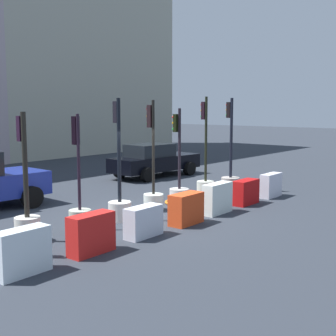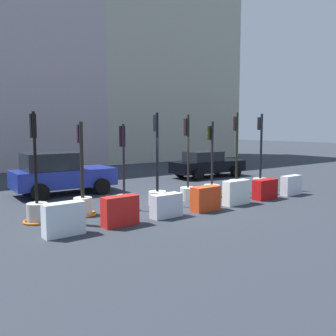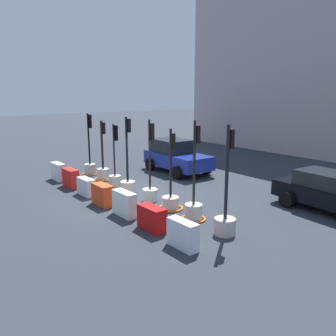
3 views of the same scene
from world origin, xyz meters
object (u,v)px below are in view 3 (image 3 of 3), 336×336
object	(u,v)px
traffic_light_6	(194,206)
construction_barrier_4	(124,204)
traffic_light_7	(225,216)
traffic_light_0	(90,165)
construction_barrier_1	(71,178)
car_black_sedan	(332,193)
traffic_light_3	(128,180)
car_blue_estate	(176,156)
construction_barrier_3	(103,195)
construction_barrier_2	(86,187)
construction_barrier_5	(152,218)
traffic_light_2	(115,174)
traffic_light_5	(171,198)
construction_barrier_0	(58,172)
construction_barrier_6	(183,234)
traffic_light_1	(103,170)
traffic_light_4	(150,187)

from	to	relation	value
traffic_light_6	construction_barrier_4	distance (m)	2.54
traffic_light_7	traffic_light_0	bearing A→B (deg)	178.99
construction_barrier_1	car_black_sedan	world-z (taller)	car_black_sedan
traffic_light_3	traffic_light_7	size ratio (longest dim) A/B	0.97
construction_barrier_1	car_blue_estate	distance (m)	6.09
construction_barrier_3	traffic_light_7	bearing A→B (deg)	18.88
traffic_light_3	construction_barrier_2	distance (m)	1.84
construction_barrier_3	construction_barrier_5	distance (m)	3.32
traffic_light_2	car_black_sedan	size ratio (longest dim) A/B	0.66
car_blue_estate	car_black_sedan	bearing A→B (deg)	2.08
construction_barrier_1	construction_barrier_5	world-z (taller)	construction_barrier_1
traffic_light_2	car_blue_estate	size ratio (longest dim) A/B	0.70
traffic_light_3	traffic_light_5	bearing A→B (deg)	3.15
construction_barrier_0	construction_barrier_6	size ratio (longest dim) A/B	1.04
traffic_light_2	traffic_light_7	size ratio (longest dim) A/B	0.86
construction_barrier_6	construction_barrier_1	bearing A→B (deg)	179.84
construction_barrier_5	car_blue_estate	distance (m)	8.63
traffic_light_6	construction_barrier_1	world-z (taller)	traffic_light_6
construction_barrier_5	construction_barrier_6	size ratio (longest dim) A/B	1.03
construction_barrier_0	construction_barrier_1	bearing A→B (deg)	-0.97
construction_barrier_4	car_blue_estate	xyz separation A→B (m)	(-4.47, 6.03, 0.45)
traffic_light_1	construction_barrier_3	size ratio (longest dim) A/B	2.90
construction_barrier_1	construction_barrier_2	world-z (taller)	construction_barrier_1
traffic_light_4	traffic_light_6	world-z (taller)	traffic_light_6
traffic_light_5	traffic_light_6	bearing A→B (deg)	-2.93
construction_barrier_1	car_black_sedan	xyz separation A→B (m)	(9.40, 6.38, 0.31)
car_blue_estate	traffic_light_2	bearing A→B (deg)	-81.32
traffic_light_2	traffic_light_5	bearing A→B (deg)	0.75
traffic_light_5	construction_barrier_1	distance (m)	5.72
construction_barrier_4	traffic_light_2	bearing A→B (deg)	155.45
traffic_light_4	traffic_light_6	xyz separation A→B (m)	(2.75, -0.04, -0.08)
traffic_light_0	traffic_light_7	world-z (taller)	traffic_light_7
construction_barrier_2	traffic_light_3	bearing A→B (deg)	63.71
construction_barrier_4	construction_barrier_5	world-z (taller)	construction_barrier_4
traffic_light_0	construction_barrier_1	size ratio (longest dim) A/B	3.06
traffic_light_6	construction_barrier_4	world-z (taller)	traffic_light_6
traffic_light_5	construction_barrier_6	distance (m)	3.45
construction_barrier_0	construction_barrier_2	xyz separation A→B (m)	(3.39, -0.01, -0.07)
construction_barrier_6	traffic_light_3	bearing A→B (deg)	163.91
construction_barrier_5	car_black_sedan	bearing A→B (deg)	66.79
construction_barrier_4	car_blue_estate	distance (m)	7.52
traffic_light_2	construction_barrier_5	size ratio (longest dim) A/B	2.74
traffic_light_1	car_blue_estate	distance (m)	4.26
traffic_light_6	construction_barrier_0	size ratio (longest dim) A/B	3.21
traffic_light_2	traffic_light_4	xyz separation A→B (m)	(2.93, 0.02, 0.02)
car_black_sedan	traffic_light_1	bearing A→B (deg)	-155.24
construction_barrier_1	construction_barrier_2	xyz separation A→B (m)	(1.70, 0.02, -0.06)
traffic_light_0	car_black_sedan	size ratio (longest dim) A/B	0.73
construction_barrier_1	construction_barrier_6	bearing A→B (deg)	-0.16
traffic_light_1	traffic_light_7	world-z (taller)	traffic_light_7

